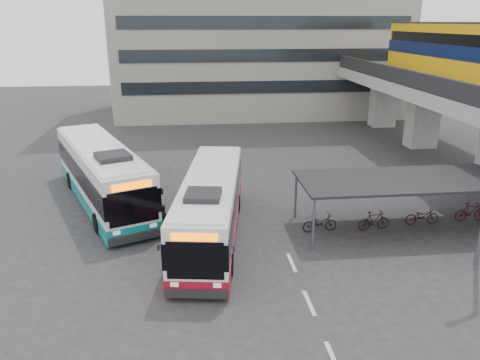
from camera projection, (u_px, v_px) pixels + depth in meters
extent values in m
plane|color=#28282B|center=(233.00, 266.00, 19.59)|extent=(120.00, 120.00, 0.00)
cube|color=gray|center=(423.00, 119.00, 37.51)|extent=(2.20, 1.60, 4.60)
cube|color=gray|center=(383.00, 102.00, 45.04)|extent=(2.20, 1.60, 4.60)
cube|color=gray|center=(471.00, 96.00, 30.98)|extent=(8.00, 32.00, 0.90)
cube|color=black|center=(419.00, 81.00, 30.28)|extent=(0.35, 32.00, 1.10)
cube|color=#E0A50D|center=(472.00, 55.00, 30.67)|extent=(2.90, 20.00, 3.90)
cube|color=#0A1439|center=(473.00, 52.00, 30.61)|extent=(2.98, 20.02, 0.90)
cube|color=black|center=(475.00, 39.00, 30.35)|extent=(2.96, 19.20, 0.70)
cube|color=black|center=(477.00, 24.00, 30.05)|extent=(2.70, 19.60, 0.25)
cylinder|color=#595B60|center=(296.00, 196.00, 24.10)|extent=(0.12, 0.12, 2.40)
cylinder|color=#595B60|center=(471.00, 189.00, 25.07)|extent=(0.12, 0.12, 2.40)
cylinder|color=#595B60|center=(314.00, 224.00, 20.71)|extent=(0.12, 0.12, 2.40)
cube|color=black|center=(403.00, 180.00, 22.48)|extent=(10.00, 4.00, 0.12)
imported|color=black|center=(319.00, 222.00, 22.72)|extent=(1.71, 0.60, 0.90)
imported|color=black|center=(372.00, 219.00, 22.98)|extent=(1.66, 0.47, 1.00)
imported|color=black|center=(424.00, 218.00, 23.26)|extent=(1.71, 0.60, 0.90)
imported|color=black|center=(475.00, 214.00, 23.52)|extent=(1.66, 0.47, 1.00)
cube|color=beige|center=(333.00, 359.00, 14.19)|extent=(0.15, 1.60, 0.01)
cube|color=beige|center=(309.00, 303.00, 17.02)|extent=(0.15, 1.60, 0.01)
cube|color=beige|center=(292.00, 263.00, 19.84)|extent=(0.15, 1.60, 0.01)
cube|color=white|center=(211.00, 204.00, 21.73)|extent=(3.95, 11.23, 2.52)
cube|color=maroon|center=(211.00, 227.00, 22.11)|extent=(3.99, 11.28, 0.69)
cube|color=black|center=(211.00, 201.00, 21.70)|extent=(4.01, 11.26, 1.05)
cube|color=#FF6000|center=(194.00, 237.00, 16.22)|extent=(1.63, 0.32, 0.28)
cube|color=black|center=(203.00, 195.00, 18.66)|extent=(1.61, 1.66, 0.26)
cylinder|color=black|center=(176.00, 264.00, 18.84)|extent=(0.41, 0.95, 0.92)
cylinder|color=black|center=(237.00, 204.00, 25.00)|extent=(0.41, 0.95, 0.92)
cube|color=white|center=(102.00, 171.00, 25.87)|extent=(7.04, 12.18, 2.78)
cube|color=#0D7674|center=(104.00, 193.00, 26.28)|extent=(7.09, 12.24, 0.76)
cube|color=black|center=(101.00, 169.00, 25.83)|extent=(7.10, 12.23, 1.16)
cube|color=#FF6000|center=(132.00, 186.00, 20.50)|extent=(1.70, 0.77, 0.30)
cube|color=black|center=(113.00, 156.00, 22.83)|extent=(2.05, 2.09, 0.28)
cylinder|color=black|center=(98.00, 223.00, 22.53)|extent=(0.67, 1.05, 1.01)
cylinder|color=black|center=(110.00, 174.00, 29.67)|extent=(0.67, 1.05, 1.01)
imported|color=black|center=(164.00, 219.00, 22.34)|extent=(0.45, 0.60, 1.49)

